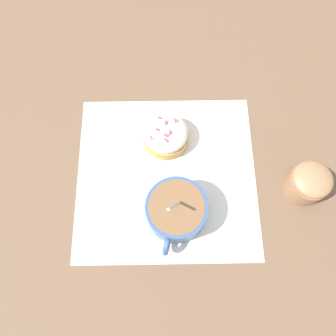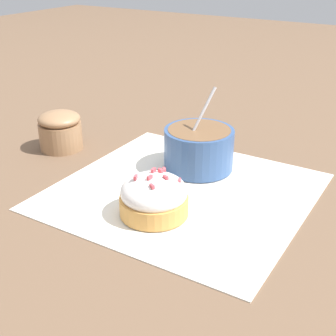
{
  "view_description": "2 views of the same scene",
  "coord_description": "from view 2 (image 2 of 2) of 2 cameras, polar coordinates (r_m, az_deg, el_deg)",
  "views": [
    {
      "loc": [
        -0.18,
        -0.0,
        0.54
      ],
      "look_at": [
        0.0,
        -0.01,
        0.03
      ],
      "focal_mm": 35.0,
      "sensor_mm": 36.0,
      "label": 1
    },
    {
      "loc": [
        0.46,
        0.26,
        0.28
      ],
      "look_at": [
        0.01,
        -0.02,
        0.03
      ],
      "focal_mm": 50.0,
      "sensor_mm": 36.0,
      "label": 2
    }
  ],
  "objects": [
    {
      "name": "ground_plane",
      "position": [
        0.6,
        1.82,
        -2.93
      ],
      "size": [
        3.0,
        3.0,
        0.0
      ],
      "primitive_type": "plane",
      "color": "brown"
    },
    {
      "name": "paper_napkin",
      "position": [
        0.6,
        1.82,
        -2.8
      ],
      "size": [
        0.3,
        0.31,
        0.0
      ],
      "color": "white",
      "rests_on": "ground_plane"
    },
    {
      "name": "coffee_cup",
      "position": [
        0.64,
        3.84,
        2.6
      ],
      "size": [
        0.12,
        0.1,
        0.11
      ],
      "color": "#335184",
      "rests_on": "paper_napkin"
    },
    {
      "name": "frosted_pastry",
      "position": [
        0.54,
        -2.03,
        -3.42
      ],
      "size": [
        0.08,
        0.08,
        0.05
      ],
      "color": "#D19347",
      "rests_on": "paper_napkin"
    },
    {
      "name": "sugar_bowl",
      "position": [
        0.73,
        -13.0,
        4.53
      ],
      "size": [
        0.06,
        0.06,
        0.06
      ],
      "color": "#99704C",
      "rests_on": "ground_plane"
    }
  ]
}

